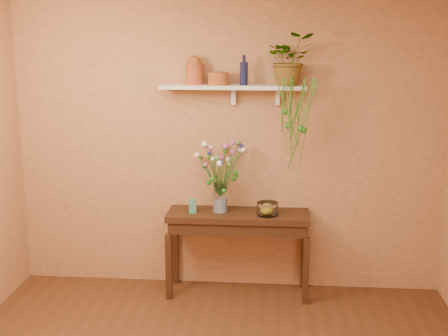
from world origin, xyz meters
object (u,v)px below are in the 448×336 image
spider_plant (290,59)px  sideboard (238,224)px  terracotta_jug (194,71)px  glass_vase (220,200)px  blue_bottle (244,73)px  glass_bowl (267,209)px  bouquet (222,160)px

spider_plant → sideboard: bearing=-171.1°
sideboard → terracotta_jug: (-0.41, 0.12, 1.39)m
sideboard → glass_vase: size_ratio=4.80×
sideboard → spider_plant: (0.44, 0.07, 1.49)m
blue_bottle → spider_plant: size_ratio=0.58×
glass_bowl → bouquet: bearing=169.5°
spider_plant → glass_vase: bearing=-174.9°
glass_vase → glass_bowl: size_ratio=1.40×
terracotta_jug → blue_bottle: bearing=-4.5°
spider_plant → terracotta_jug: bearing=176.7°
spider_plant → glass_vase: 1.40m
spider_plant → glass_bowl: bearing=-146.1°
sideboard → bouquet: bearing=168.5°
glass_bowl → glass_vase: bearing=171.8°
spider_plant → glass_vase: spider_plant is taller
spider_plant → blue_bottle: bearing=178.0°
glass_vase → bouquet: size_ratio=0.50×
blue_bottle → terracotta_jug: bearing=175.5°
sideboard → terracotta_jug: bearing=163.8°
spider_plant → glass_bowl: 1.34m
terracotta_jug → spider_plant: 0.85m
terracotta_jug → spider_plant: size_ratio=0.56×
terracotta_jug → spider_plant: bearing=-3.3°
bouquet → blue_bottle: bearing=15.5°
sideboard → blue_bottle: blue_bottle is taller
terracotta_jug → blue_bottle: size_ratio=0.97×
sideboard → glass_bowl: bearing=-10.0°
sideboard → bouquet: (-0.15, 0.03, 0.59)m
blue_bottle → spider_plant: bearing=-2.0°
sideboard → glass_bowl: glass_bowl is taller
bouquet → glass_bowl: size_ratio=2.80×
sideboard → glass_vase: 0.28m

